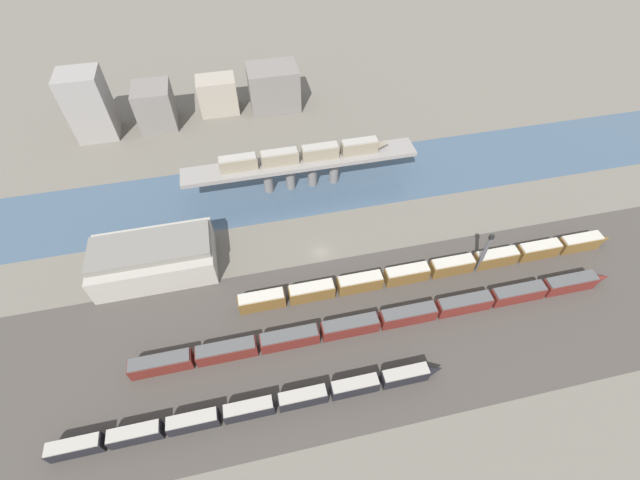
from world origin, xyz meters
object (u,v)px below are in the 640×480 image
object	(u,v)px
train_yard_mid	(386,320)
signal_tower	(484,254)
train_yard_far	(434,269)
warehouse_building	(154,258)
train_on_bridge	(304,154)
train_yard_near	(255,408)

from	to	relation	value
train_yard_mid	signal_tower	size ratio (longest dim) A/B	8.53
train_yard_mid	train_yard_far	bearing A→B (deg)	34.20
train_yard_far	signal_tower	distance (m)	11.96
warehouse_building	signal_tower	xyz separation A→B (m)	(76.68, -17.23, 2.12)
train_on_bridge	warehouse_building	size ratio (longest dim) A/B	1.68
warehouse_building	signal_tower	size ratio (longest dim) A/B	2.19
train_yard_mid	warehouse_building	size ratio (longest dim) A/B	3.90
train_yard_far	warehouse_building	distance (m)	67.60
train_yard_mid	signal_tower	world-z (taller)	signal_tower
train_yard_near	signal_tower	bearing A→B (deg)	21.50
train_yard_near	warehouse_building	bearing A→B (deg)	115.81
train_on_bridge	train_yard_near	bearing A→B (deg)	-109.50
train_yard_far	train_on_bridge	bearing A→B (deg)	122.09
warehouse_building	train_yard_far	bearing A→B (deg)	-13.84
train_yard_mid	warehouse_building	distance (m)	56.70
warehouse_building	train_on_bridge	bearing A→B (deg)	28.57
train_yard_near	train_yard_mid	world-z (taller)	train_yard_mid
train_on_bridge	signal_tower	distance (m)	53.39
train_yard_mid	signal_tower	distance (m)	28.79
train_yard_near	signal_tower	world-z (taller)	signal_tower
train_yard_mid	train_yard_far	world-z (taller)	train_yard_far
train_on_bridge	signal_tower	bearing A→B (deg)	-48.37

